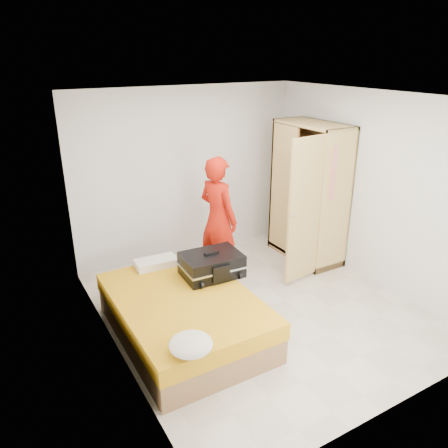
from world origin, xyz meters
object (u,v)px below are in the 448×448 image
round_cushion (191,344)px  suitcase (212,265)px  person (218,219)px  bed (184,316)px  wardrobe (308,197)px

round_cushion → suitcase: bearing=53.9°
person → round_cushion: size_ratio=4.37×
suitcase → round_cushion: suitcase is taller
bed → suitcase: suitcase is taller
person → suitcase: person is taller
bed → wardrobe: 2.76m
person → round_cushion: 2.42m
person → wardrobe: bearing=-112.4°
bed → round_cushion: 1.02m
wardrobe → round_cushion: wardrobe is taller
bed → suitcase: size_ratio=2.71×
wardrobe → person: wardrobe is taller
person → bed: bearing=119.7°
wardrobe → suitcase: wardrobe is taller
suitcase → person: bearing=59.1°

